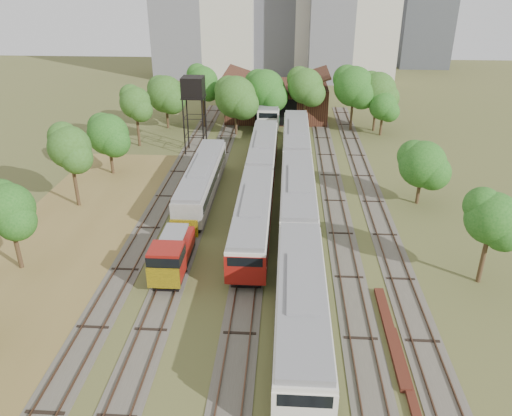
# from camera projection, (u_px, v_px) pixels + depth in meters

# --- Properties ---
(ground) EXTENTS (240.00, 240.00, 0.00)m
(ground) POSITION_uv_depth(u_px,v_px,m) (268.00, 370.00, 30.24)
(ground) COLOR #475123
(ground) RESTS_ON ground
(dry_grass_patch) EXTENTS (14.00, 60.00, 0.04)m
(dry_grass_patch) POSITION_uv_depth(u_px,v_px,m) (39.00, 284.00, 38.47)
(dry_grass_patch) COLOR brown
(dry_grass_patch) RESTS_ON ground
(tracks) EXTENTS (24.60, 80.00, 0.19)m
(tracks) POSITION_uv_depth(u_px,v_px,m) (271.00, 199.00, 52.79)
(tracks) COLOR #4C473D
(tracks) RESTS_ON ground
(railcar_red_set) EXTENTS (3.11, 34.58, 3.85)m
(railcar_red_set) POSITION_uv_depth(u_px,v_px,m) (259.00, 181.00, 51.96)
(railcar_red_set) COLOR black
(railcar_red_set) RESTS_ON ground
(railcar_green_set) EXTENTS (3.29, 52.08, 4.08)m
(railcar_green_set) POSITION_uv_depth(u_px,v_px,m) (298.00, 197.00, 47.99)
(railcar_green_set) COLOR black
(railcar_green_set) RESTS_ON ground
(railcar_rear) EXTENTS (3.22, 16.08, 3.99)m
(railcar_rear) POSITION_uv_depth(u_px,v_px,m) (270.00, 107.00, 79.86)
(railcar_rear) COLOR black
(railcar_rear) RESTS_ON ground
(shunter_locomotive) EXTENTS (2.50, 8.10, 3.27)m
(shunter_locomotive) POSITION_uv_depth(u_px,v_px,m) (172.00, 255.00, 39.39)
(shunter_locomotive) COLOR black
(shunter_locomotive) RESTS_ON ground
(old_grey_coach) EXTENTS (2.92, 18.00, 3.61)m
(old_grey_coach) POSITION_uv_depth(u_px,v_px,m) (202.00, 180.00, 52.57)
(old_grey_coach) COLOR black
(old_grey_coach) RESTS_ON ground
(water_tower) EXTENTS (2.86, 2.86, 9.91)m
(water_tower) POSITION_uv_depth(u_px,v_px,m) (193.00, 89.00, 63.09)
(water_tower) COLOR black
(water_tower) RESTS_ON ground
(rail_pile_near) EXTENTS (0.67, 10.05, 0.34)m
(rail_pile_near) POSITION_uv_depth(u_px,v_px,m) (391.00, 334.00, 33.00)
(rail_pile_near) COLOR #502116
(rail_pile_near) RESTS_ON ground
(rail_pile_far) EXTENTS (0.52, 8.26, 0.27)m
(rail_pile_far) POSITION_uv_depth(u_px,v_px,m) (405.00, 374.00, 29.75)
(rail_pile_far) COLOR #502116
(rail_pile_far) RESTS_ON ground
(maintenance_shed) EXTENTS (16.45, 11.55, 7.58)m
(maintenance_shed) POSITION_uv_depth(u_px,v_px,m) (277.00, 100.00, 81.29)
(maintenance_shed) COLOR #331712
(maintenance_shed) RESTS_ON ground
(tree_band_left) EXTENTS (5.63, 52.56, 8.38)m
(tree_band_left) POSITION_uv_depth(u_px,v_px,m) (43.00, 188.00, 42.29)
(tree_band_left) COLOR #382616
(tree_band_left) RESTS_ON ground
(tree_band_far) EXTENTS (36.89, 10.17, 9.52)m
(tree_band_far) POSITION_uv_depth(u_px,v_px,m) (275.00, 90.00, 73.52)
(tree_band_far) COLOR #382616
(tree_band_far) RESTS_ON ground
(tree_band_right) EXTENTS (5.80, 42.36, 7.49)m
(tree_band_right) POSITION_uv_depth(u_px,v_px,m) (420.00, 152.00, 52.47)
(tree_band_right) COLOR #382616
(tree_band_right) RESTS_ON ground
(tower_far_right) EXTENTS (12.00, 12.00, 28.00)m
(tower_far_right) POSITION_uv_depth(u_px,v_px,m) (427.00, 7.00, 121.39)
(tower_far_right) COLOR #404448
(tower_far_right) RESTS_ON ground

